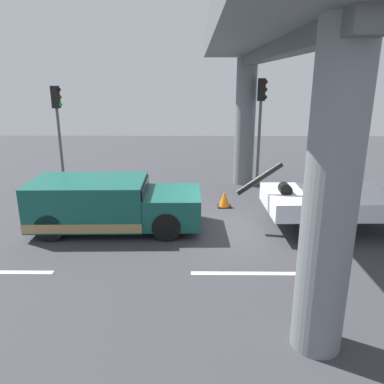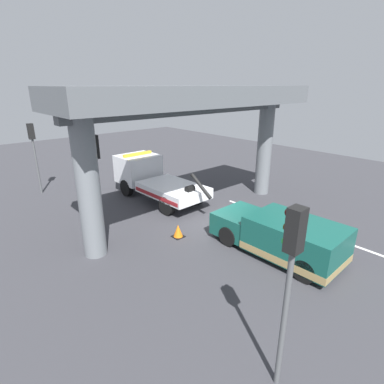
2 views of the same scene
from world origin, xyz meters
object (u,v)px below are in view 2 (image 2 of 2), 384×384
Objects in this scene: tow_truck_white at (152,177)px; traffic_light_mid at (33,143)px; towed_van_green at (281,236)px; traffic_light_far at (96,167)px; traffic_cone_orange at (178,231)px; traffic_light_near at (290,263)px.

traffic_light_mid is (5.15, 4.81, 1.90)m from tow_truck_white.
towed_van_green is 7.72m from traffic_light_far.
tow_truck_white is 5.49m from traffic_cone_orange.
traffic_light_near is at bearing 180.00° from traffic_light_far.
traffic_light_far reaches higher than traffic_light_mid.
traffic_light_near is 1.01× the size of traffic_light_mid.
towed_van_green is 6.18m from traffic_light_near.
traffic_light_far reaches higher than traffic_cone_orange.
towed_van_green is at bearing -179.86° from tow_truck_white.
traffic_light_far reaches higher than towed_van_green.
traffic_light_mid is at bearing 0.00° from traffic_light_near.
traffic_light_mid reaches higher than towed_van_green.
tow_truck_white is 12.61× the size of traffic_cone_orange.
tow_truck_white is 1.70× the size of traffic_light_near.
tow_truck_white is at bearing -136.93° from traffic_light_mid.
traffic_light_mid is (17.00, 0.00, -0.02)m from traffic_light_near.
traffic_light_near reaches higher than traffic_light_mid.
tow_truck_white is 6.24m from traffic_light_far.
traffic_light_near is at bearing 158.31° from traffic_cone_orange.
towed_van_green is (-8.80, -0.02, -0.42)m from tow_truck_white.
traffic_light_far is at bearing 58.89° from traffic_cone_orange.
traffic_light_mid reaches higher than traffic_cone_orange.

